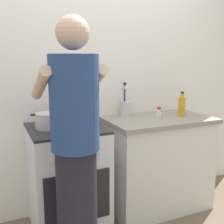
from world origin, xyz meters
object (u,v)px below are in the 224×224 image
object	(u,v)px
stove_range	(68,179)
person	(76,155)
spice_bottle	(159,112)
pot	(48,121)
utensil_crock	(126,107)
oil_bottle	(182,106)
mixing_bowl	(83,120)

from	to	relation	value
stove_range	person	world-z (taller)	person
spice_bottle	stove_range	bearing A→B (deg)	-178.48
pot	person	bearing A→B (deg)	-84.73
utensil_crock	person	world-z (taller)	person
utensil_crock	spice_bottle	size ratio (longest dim) A/B	3.40
stove_range	pot	world-z (taller)	pot
pot	oil_bottle	bearing A→B (deg)	-2.04
spice_bottle	person	size ratio (longest dim) A/B	0.06
stove_range	utensil_crock	world-z (taller)	utensil_crock
pot	mixing_bowl	size ratio (longest dim) A/B	1.03
utensil_crock	spice_bottle	xyz separation A→B (m)	(0.26, -0.19, -0.04)
utensil_crock	pot	bearing A→B (deg)	-166.33
stove_range	pot	distance (m)	0.53
person	stove_range	bearing A→B (deg)	81.37
spice_bottle	oil_bottle	size ratio (longest dim) A/B	0.40
stove_range	oil_bottle	bearing A→B (deg)	-1.22
utensil_crock	oil_bottle	bearing A→B (deg)	-26.04
person	pot	bearing A→B (deg)	95.27
stove_range	person	bearing A→B (deg)	-98.63
stove_range	person	xyz separation A→B (m)	(-0.09, -0.57, 0.41)
pot	spice_bottle	distance (m)	1.05
utensil_crock	oil_bottle	xyz separation A→B (m)	(0.49, -0.24, 0.01)
person	spice_bottle	bearing A→B (deg)	30.61
mixing_bowl	spice_bottle	world-z (taller)	mixing_bowl
stove_range	spice_bottle	size ratio (longest dim) A/B	9.31
mixing_bowl	stove_range	bearing A→B (deg)	169.71
person	mixing_bowl	bearing A→B (deg)	67.30
mixing_bowl	oil_bottle	size ratio (longest dim) A/B	1.07
pot	oil_bottle	xyz separation A→B (m)	(1.28, -0.05, 0.04)
mixing_bowl	spice_bottle	bearing A→B (deg)	3.68
mixing_bowl	oil_bottle	xyz separation A→B (m)	(1.00, 0.00, 0.04)
mixing_bowl	person	distance (m)	0.59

